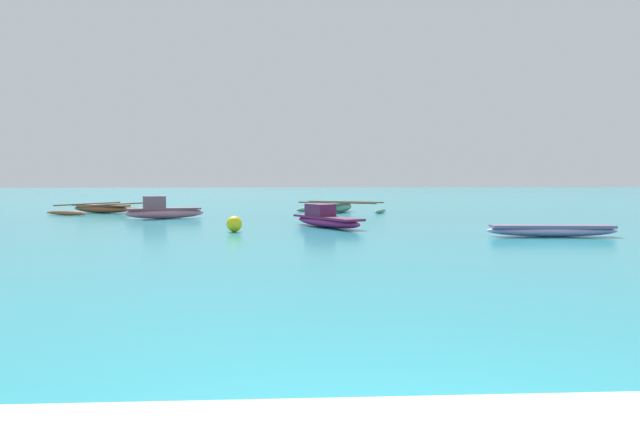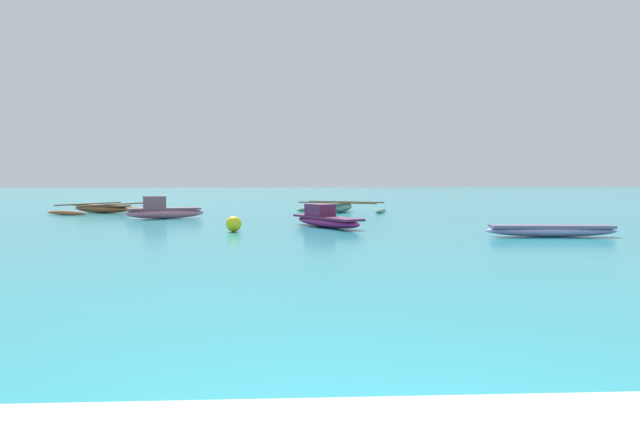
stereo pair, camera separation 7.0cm
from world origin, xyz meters
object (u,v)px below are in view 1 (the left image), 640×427
Objects in this scene: moored_boat_2 at (341,207)px; moored_boat_3 at (552,230)px; moored_boat_4 at (163,211)px; moored_boat_0 at (101,209)px; moored_boat_1 at (326,219)px; mooring_buoy_0 at (234,224)px.

moored_boat_3 is at bearing -132.02° from moored_boat_2.
moored_boat_4 reaches higher than moored_boat_3.
moored_boat_4 reaches higher than moored_boat_0.
moored_boat_3 is (17.05, -12.85, -0.03)m from moored_boat_0.
mooring_buoy_0 is (-3.04, -1.67, -0.03)m from moored_boat_1.
mooring_buoy_0 is (-9.39, 2.05, 0.06)m from moored_boat_3.
moored_boat_3 is 15.50m from moored_boat_4.
moored_boat_2 is (1.36, 9.10, -0.03)m from moored_boat_1.
moored_boat_1 is at bearing -51.71° from moored_boat_4.
mooring_buoy_0 is (7.66, -10.80, 0.03)m from moored_boat_0.
moored_boat_1 is 0.97× the size of moored_boat_3.
moored_boat_4 is (-8.03, -4.43, 0.08)m from moored_boat_2.
moored_boat_0 is 1.33× the size of moored_boat_3.
moored_boat_4 is at bearing 145.56° from moored_boat_2.
moored_boat_0 is 1.37× the size of moored_boat_1.
mooring_buoy_0 is at bearing -89.78° from moored_boat_1.
moored_boat_4 is at bearing -18.71° from moored_boat_0.
moored_boat_2 is 13.76m from moored_boat_3.
moored_boat_1 is (10.70, -9.13, 0.06)m from moored_boat_0.
moored_boat_3 is (5.00, -12.83, -0.06)m from moored_boat_2.
mooring_buoy_0 is at bearing -25.47° from moored_boat_0.
moored_boat_2 is 11.64m from mooring_buoy_0.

